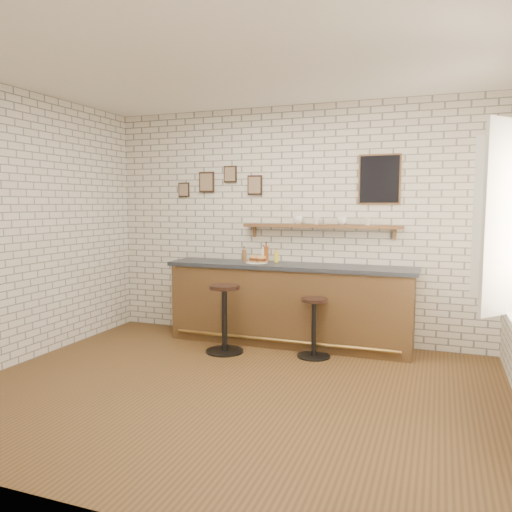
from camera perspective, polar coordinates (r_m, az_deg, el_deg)
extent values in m
plane|color=brown|center=(4.91, -2.83, -15.01)|extent=(5.00, 5.00, 0.00)
cube|color=brown|center=(6.29, 3.78, -5.74)|extent=(3.00, 0.58, 0.96)
cube|color=#2D333A|center=(6.21, 3.82, -1.17)|extent=(3.10, 0.62, 0.05)
cylinder|color=olive|center=(6.08, 2.89, -9.64)|extent=(2.79, 0.04, 0.04)
cylinder|color=white|center=(6.32, 0.11, -0.74)|extent=(0.28, 0.28, 0.01)
cylinder|color=gold|center=(6.32, 0.65, -0.68)|extent=(0.05, 0.05, 0.00)
cylinder|color=gold|center=(6.31, 0.24, -0.69)|extent=(0.05, 0.05, 0.00)
cylinder|color=gold|center=(6.42, -0.53, -0.57)|extent=(0.06, 0.06, 0.00)
cylinder|color=gold|center=(6.34, 0.47, -0.65)|extent=(0.06, 0.06, 0.00)
cylinder|color=gold|center=(6.32, -0.89, -0.68)|extent=(0.06, 0.06, 0.00)
cylinder|color=gold|center=(6.31, 0.62, -0.69)|extent=(0.04, 0.04, 0.00)
cylinder|color=gold|center=(6.28, -0.11, -0.72)|extent=(0.05, 0.05, 0.00)
cylinder|color=gold|center=(6.31, -1.08, -0.69)|extent=(0.04, 0.04, 0.00)
cylinder|color=gold|center=(6.39, -1.01, -0.61)|extent=(0.05, 0.05, 0.00)
cylinder|color=gold|center=(6.27, 0.40, -0.73)|extent=(0.06, 0.06, 0.00)
cylinder|color=gold|center=(6.38, -0.71, -0.62)|extent=(0.04, 0.04, 0.00)
cylinder|color=gold|center=(6.29, 0.26, -0.71)|extent=(0.05, 0.05, 0.00)
cylinder|color=gold|center=(6.33, 0.68, -0.67)|extent=(0.05, 0.05, 0.00)
cylinder|color=gold|center=(6.31, 0.32, -0.69)|extent=(0.05, 0.05, 0.00)
cylinder|color=brown|center=(6.54, -1.36, 0.08)|extent=(0.06, 0.06, 0.15)
cylinder|color=brown|center=(6.53, -1.36, 0.86)|extent=(0.02, 0.02, 0.03)
cylinder|color=black|center=(6.53, -1.37, 1.05)|extent=(0.02, 0.02, 0.01)
cylinder|color=silver|center=(6.45, 0.86, 0.07)|extent=(0.06, 0.06, 0.17)
cylinder|color=silver|center=(6.44, 0.86, 0.96)|extent=(0.02, 0.02, 0.04)
cylinder|color=black|center=(6.43, 0.86, 1.18)|extent=(0.02, 0.02, 0.01)
cylinder|color=brown|center=(6.43, 1.17, 0.22)|extent=(0.06, 0.06, 0.20)
cylinder|color=brown|center=(6.42, 1.17, 1.32)|extent=(0.02, 0.02, 0.05)
cylinder|color=black|center=(6.42, 1.17, 1.58)|extent=(0.03, 0.03, 0.01)
cylinder|color=yellow|center=(6.39, 2.34, -0.11)|extent=(0.06, 0.06, 0.14)
cylinder|color=yellow|center=(6.38, 2.34, 0.63)|extent=(0.02, 0.02, 0.03)
cylinder|color=maroon|center=(6.38, 2.34, 0.80)|extent=(0.03, 0.03, 0.01)
cylinder|color=black|center=(6.05, -3.59, -10.79)|extent=(0.45, 0.45, 0.02)
cylinder|color=black|center=(5.96, -3.62, -7.28)|extent=(0.07, 0.07, 0.74)
cylinder|color=black|center=(5.88, -3.64, -3.56)|extent=(0.43, 0.43, 0.04)
cylinder|color=black|center=(5.90, 6.59, -11.28)|extent=(0.38, 0.38, 0.02)
cylinder|color=black|center=(5.81, 6.63, -8.23)|extent=(0.06, 0.06, 0.63)
cylinder|color=black|center=(5.74, 6.67, -5.00)|extent=(0.34, 0.34, 0.04)
cube|color=brown|center=(6.27, 7.35, 3.41)|extent=(2.00, 0.18, 0.04)
cube|color=brown|center=(6.60, -0.16, 2.89)|extent=(0.03, 0.04, 0.16)
cube|color=brown|center=(6.21, 15.61, 2.47)|extent=(0.03, 0.04, 0.16)
imported|color=white|center=(6.34, 4.86, 4.10)|extent=(0.18, 0.18, 0.10)
imported|color=white|center=(6.28, 6.93, 3.99)|extent=(0.13, 0.13, 0.09)
imported|color=white|center=(6.22, 9.79, 3.96)|extent=(0.12, 0.12, 0.09)
imported|color=white|center=(6.17, 12.63, 3.84)|extent=(0.09, 0.09, 0.08)
cube|color=black|center=(6.89, -5.66, 8.40)|extent=(0.22, 0.02, 0.28)
cube|color=black|center=(6.75, -2.95, 9.32)|extent=(0.18, 0.02, 0.22)
cube|color=black|center=(6.61, -0.13, 8.10)|extent=(0.20, 0.02, 0.26)
cube|color=black|center=(7.04, -8.23, 7.50)|extent=(0.16, 0.02, 0.20)
cube|color=black|center=(6.24, 13.94, 8.51)|extent=(0.46, 0.02, 0.56)
cube|color=white|center=(4.84, 26.47, 4.09)|extent=(0.40, 0.46, 1.46)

